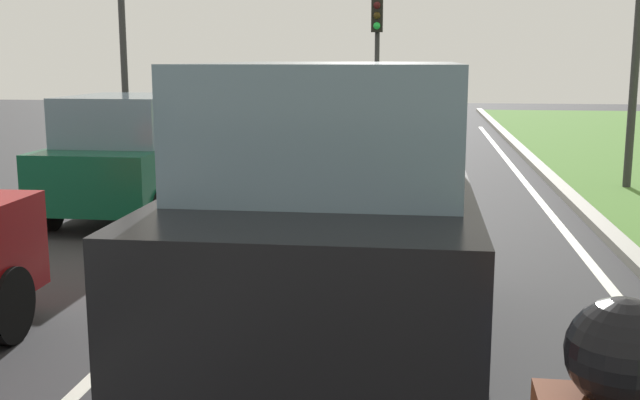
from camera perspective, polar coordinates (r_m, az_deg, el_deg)
ground_plane at (r=11.00m, az=-1.29°, el=-1.69°), size 60.00×60.00×0.00m
lane_line_center at (r=11.13m, az=-4.85°, el=-1.57°), size 0.12×32.00×0.01m
lane_line_right_edge at (r=11.05m, az=17.51°, el=-2.11°), size 0.12×32.00×0.01m
curb_right at (r=11.14m, az=20.06°, el=-1.87°), size 0.24×48.00×0.12m
car_suv_ahead at (r=5.72m, az=1.16°, el=-1.14°), size 1.98×4.51×2.28m
car_hatchback_far at (r=11.76m, az=-13.68°, el=3.16°), size 1.75×3.71×1.78m
traffic_light_overhead_left at (r=16.75m, az=-14.58°, el=13.96°), size 0.32×0.50×5.08m
traffic_light_far_median at (r=22.46m, az=4.22°, el=11.77°), size 0.32×0.50×4.29m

